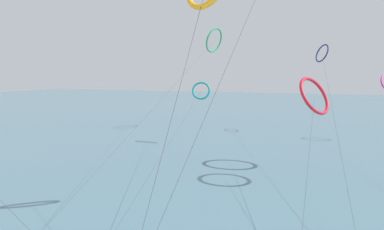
{
  "coord_description": "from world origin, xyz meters",
  "views": [
    {
      "loc": [
        8.4,
        -1.43,
        12.09
      ],
      "look_at": [
        0.0,
        22.63,
        8.49
      ],
      "focal_mm": 25.75,
      "sensor_mm": 36.0,
      "label": 1
    }
  ],
  "objects": [
    {
      "name": "sea_water",
      "position": [
        0.0,
        107.63,
        0.04
      ],
      "size": [
        400.0,
        200.0,
        0.08
      ],
      "primitive_type": "cube",
      "color": "slate",
      "rests_on": "ground"
    },
    {
      "name": "kite_crimson",
      "position": [
        11.52,
        35.78,
        9.71
      ],
      "size": [
        5.35,
        27.84,
        12.1
      ],
      "rotation": [
        0.0,
        0.0,
        0.98
      ],
      "color": "red",
      "rests_on": "ground"
    },
    {
      "name": "kite_navy",
      "position": [
        14.48,
        60.3,
        16.6
      ],
      "size": [
        3.02,
        49.23,
        18.51
      ],
      "rotation": [
        0.0,
        0.0,
        5.18
      ],
      "color": "navy",
      "rests_on": "ground"
    },
    {
      "name": "kite_teal",
      "position": [
        -5.66,
        43.52,
        9.61
      ],
      "size": [
        4.25,
        32.17,
        11.21
      ],
      "rotation": [
        0.0,
        0.0,
        0.19
      ],
      "color": "teal",
      "rests_on": "ground"
    },
    {
      "name": "kite_emerald",
      "position": [
        -6.94,
        56.71,
        19.6
      ],
      "size": [
        3.62,
        48.52,
        22.18
      ],
      "rotation": [
        0.0,
        0.0,
        4.37
      ],
      "color": "#199351",
      "rests_on": "ground"
    }
  ]
}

